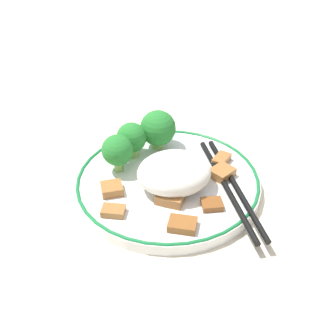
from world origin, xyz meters
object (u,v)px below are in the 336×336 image
broccoli_back_right (117,151)px  chopsticks (231,187)px  broccoli_back_center (132,138)px  plate (168,183)px  broccoli_back_left (156,129)px

broccoli_back_right → chopsticks: 0.16m
broccoli_back_center → broccoli_back_right: size_ratio=0.95×
broccoli_back_right → chopsticks: size_ratio=0.26×
chopsticks → broccoli_back_right: bearing=154.1°
plate → broccoli_back_right: size_ratio=4.56×
plate → chopsticks: (0.08, -0.04, 0.01)m
broccoli_back_left → broccoli_back_right: 0.08m
plate → broccoli_back_center: broccoli_back_center is taller
plate → broccoli_back_right: broccoli_back_right is taller
broccoli_back_left → broccoli_back_center: broccoli_back_left is taller
broccoli_back_center → chopsticks: bearing=-40.4°
plate → chopsticks: size_ratio=1.18×
plate → broccoli_back_center: bearing=121.5°
broccoli_back_center → broccoli_back_left: bearing=20.9°
plate → chopsticks: 0.09m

